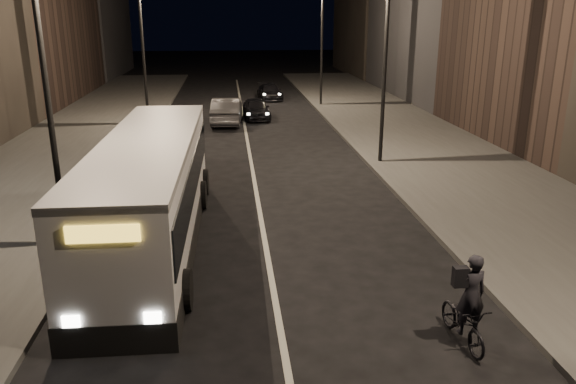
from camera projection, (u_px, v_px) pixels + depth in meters
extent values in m
plane|color=black|center=(276.00, 308.00, 12.64)|extent=(180.00, 180.00, 0.00)
cube|color=#393A37|center=(428.00, 150.00, 26.74)|extent=(7.00, 70.00, 0.16)
cube|color=#393A37|center=(59.00, 160.00, 25.01)|extent=(7.00, 70.00, 0.16)
cylinder|color=black|center=(385.00, 68.00, 23.30)|extent=(0.16, 0.16, 8.00)
cylinder|color=black|center=(322.00, 46.00, 38.45)|extent=(0.16, 0.16, 8.00)
cylinder|color=black|center=(48.00, 101.00, 14.59)|extent=(0.16, 0.16, 8.00)
cylinder|color=black|center=(143.00, 53.00, 31.63)|extent=(0.16, 0.16, 8.00)
cube|color=silver|center=(152.00, 192.00, 15.80)|extent=(2.55, 11.39, 3.03)
cube|color=black|center=(150.00, 178.00, 15.67)|extent=(2.62, 11.02, 1.09)
cube|color=silver|center=(148.00, 141.00, 15.35)|extent=(2.57, 11.39, 0.17)
cube|color=gold|center=(103.00, 233.00, 10.10)|extent=(1.33, 0.14, 0.33)
cylinder|color=black|center=(75.00, 295.00, 12.25)|extent=(0.35, 0.95, 0.95)
cylinder|color=black|center=(184.00, 290.00, 12.45)|extent=(0.35, 0.95, 0.95)
cylinder|color=black|center=(134.00, 190.00, 19.42)|extent=(0.35, 0.95, 0.95)
cylinder|color=black|center=(203.00, 188.00, 19.63)|extent=(0.35, 0.95, 0.95)
imported|color=black|center=(463.00, 322.00, 11.20)|extent=(0.75, 1.79, 0.92)
imported|color=black|center=(471.00, 294.00, 10.79)|extent=(0.64, 0.45, 1.67)
imported|color=black|center=(256.00, 109.00, 34.91)|extent=(1.75, 3.82, 1.27)
imported|color=#333335|center=(227.00, 111.00, 33.28)|extent=(1.95, 4.82, 1.56)
imported|color=black|center=(270.00, 92.00, 42.83)|extent=(1.94, 3.98, 1.11)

